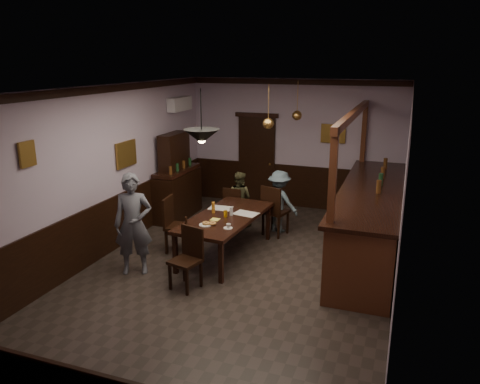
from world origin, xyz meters
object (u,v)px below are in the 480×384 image
at_px(person_seated_right, 279,201).
at_px(chair_far_left, 234,206).
at_px(chair_side, 174,222).
at_px(bar_counter, 371,219).
at_px(soda_can, 226,214).
at_px(pendant_brass_far, 297,116).
at_px(person_seated_left, 239,199).
at_px(chair_far_right, 274,209).
at_px(sideboard, 177,184).
at_px(pendant_iron, 202,136).
at_px(chair_near, 188,255).
at_px(coffee_cup, 228,226).
at_px(person_standing, 133,224).
at_px(dining_table, 226,219).
at_px(pendant_brass_mid, 268,124).

bearing_deg(person_seated_right, chair_far_left, 29.72).
xyz_separation_m(chair_side, bar_counter, (3.36, 1.14, 0.09)).
relative_size(soda_can, pendant_brass_far, 0.15).
distance_m(chair_side, pendant_brass_far, 3.36).
bearing_deg(pendant_brass_far, soda_can, -106.96).
distance_m(person_seated_left, soda_can, 1.70).
bearing_deg(chair_far_right, person_seated_right, -82.72).
height_order(sideboard, pendant_iron, pendant_iron).
distance_m(chair_near, soda_can, 1.29).
bearing_deg(chair_far_right, coffee_cup, 97.36).
distance_m(chair_far_left, person_seated_left, 0.29).
bearing_deg(sideboard, pendant_brass_far, 13.28).
height_order(person_standing, soda_can, person_standing).
distance_m(coffee_cup, pendant_brass_far, 3.21).
bearing_deg(pendant_brass_far, chair_near, -103.05).
distance_m(chair_far_left, chair_near, 2.64).
bearing_deg(pendant_iron, sideboard, 125.63).
height_order(chair_near, sideboard, sideboard).
xyz_separation_m(soda_can, sideboard, (-1.82, 1.68, -0.05)).
height_order(chair_far_right, soda_can, chair_far_right).
distance_m(chair_far_left, sideboard, 1.50).
height_order(chair_far_right, sideboard, sideboard).
height_order(chair_far_left, pendant_iron, pendant_iron).
height_order(dining_table, person_standing, person_standing).
xyz_separation_m(chair_far_right, pendant_iron, (-0.60, -2.02, 1.71)).
distance_m(chair_far_right, bar_counter, 1.89).
height_order(person_seated_left, sideboard, sideboard).
distance_m(chair_far_right, soda_can, 1.42).
bearing_deg(sideboard, soda_can, -42.74).
bearing_deg(chair_side, person_standing, 163.38).
relative_size(chair_side, soda_can, 8.53).
distance_m(person_standing, coffee_cup, 1.54).
xyz_separation_m(chair_far_left, person_seated_right, (0.91, 0.20, 0.14)).
xyz_separation_m(dining_table, person_seated_left, (-0.32, 1.58, -0.10)).
height_order(chair_side, soda_can, chair_side).
bearing_deg(dining_table, person_standing, -134.69).
distance_m(person_standing, person_seated_right, 3.18).
distance_m(chair_near, chair_side, 1.46).
relative_size(chair_far_left, sideboard, 0.48).
distance_m(dining_table, person_seated_right, 1.61).
relative_size(dining_table, person_seated_left, 1.94).
bearing_deg(chair_side, dining_table, -87.21).
xyz_separation_m(person_standing, person_seated_left, (0.83, 2.74, -0.26)).
xyz_separation_m(pendant_iron, pendant_brass_mid, (0.59, 1.60, 0.02)).
distance_m(person_standing, pendant_brass_far, 4.11).
bearing_deg(chair_near, chair_far_right, 90.34).
bearing_deg(pendant_iron, chair_far_right, 73.46).
bearing_deg(pendant_brass_far, coffee_cup, -98.75).
height_order(chair_far_right, person_standing, person_standing).
distance_m(chair_near, coffee_cup, 0.86).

